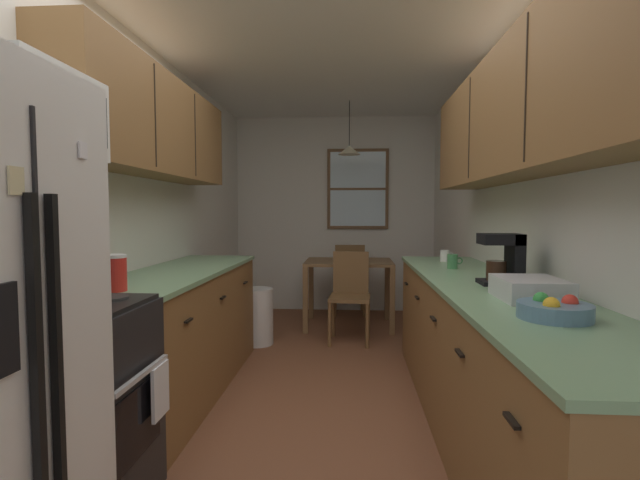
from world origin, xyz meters
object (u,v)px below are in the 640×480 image
Objects in this scene: dining_chair_near at (350,292)px; dining_chair_far at (349,276)px; mug_by_coffeemaker at (453,261)px; coffee_maker at (505,258)px; fruit_bowl at (554,309)px; table_serving_bowl at (350,257)px; dish_rack at (530,289)px; microwave_over_range at (28,112)px; dining_table at (349,271)px; trash_bin at (258,316)px; stove_range at (65,409)px; storage_canister at (114,273)px; mug_spare at (445,256)px.

dining_chair_near and dining_chair_far have the same top height.
coffee_maker is at bearing -79.56° from mug_by_coffeemaker.
table_serving_bowl is (-0.79, 3.51, -0.15)m from fruit_bowl.
coffee_maker is at bearing -74.39° from dining_chair_far.
dish_rack reaches higher than table_serving_bowl.
dining_table is (1.30, 3.37, -1.08)m from microwave_over_range.
coffee_maker is at bearing -66.42° from dining_chair_near.
fruit_bowl is 3.60m from table_serving_bowl.
dish_rack is 3.24m from table_serving_bowl.
coffee_maker is at bearing -45.24° from trash_bin.
microwave_over_range is at bearing 179.97° from stove_range.
dish_rack is (-0.03, -0.44, -0.10)m from coffee_maker.
stove_range is 3.58m from dining_table.
table_serving_bowl is at bearing 83.87° from dining_table.
coffee_maker is at bearing -71.00° from dining_table.
storage_canister is at bearing 90.73° from stove_range.
storage_canister is 2.11m from coffee_maker.
mug_by_coffeemaker is at bearing -33.20° from trash_bin.
dining_table is 3.63× the size of fruit_bowl.
dining_chair_far is at bearing 71.18° from storage_canister.
dining_chair_near is at bearing -89.46° from table_serving_bowl.
dining_chair_near is 2.62m from dish_rack.
microwave_over_range is 2.99m from trash_bin.
storage_canister is at bearing 166.57° from fruit_bowl.
mug_spare is at bearing 94.30° from coffee_maker.
dish_rack reaches higher than dining_chair_far.
stove_range reaches higher than fruit_bowl.
mug_spare is (-0.09, 1.20, -0.10)m from coffee_maker.
dish_rack is at bearing -94.12° from coffee_maker.
stove_range is 2.62m from trash_bin.
dining_chair_far is at bearing 101.27° from fruit_bowl.
fruit_bowl is at bearing -74.52° from dining_chair_near.
trash_bin is at bearing -123.41° from dining_chair_far.
dining_chair_far is 4.10m from fruit_bowl.
mug_by_coffeemaker is 0.49m from mug_spare.
dining_chair_far is 2.16m from mug_spare.
fruit_bowl is at bearing -78.73° from dining_chair_far.
table_serving_bowl is at bearing 70.94° from stove_range.
dining_chair_far reaches higher than table_serving_bowl.
stove_range is 1.89× the size of microwave_over_range.
dish_rack reaches higher than dining_chair_near.
microwave_over_range is 4.34m from dining_chair_far.
coffee_maker is at bearing -71.85° from table_serving_bowl.
stove_range is 1.12× the size of dining_table.
stove_range reaches higher than storage_canister.
trash_bin is 1.36m from table_serving_bowl.
dining_chair_far is (0.00, 0.58, -0.13)m from dining_table.
stove_range reaches higher than dining_chair_far.
dining_table is 2.03m from mug_by_coffeemaker.
fruit_bowl is (1.99, -0.04, 0.46)m from stove_range.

